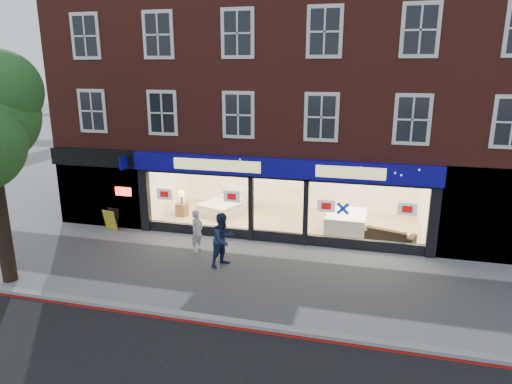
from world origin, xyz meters
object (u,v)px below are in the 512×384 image
at_px(mattress_stack, 346,222).
at_px(sofa, 389,235).
at_px(a_board, 111,219).
at_px(pedestrian_grey, 197,231).
at_px(display_bed, 224,207).
at_px(pedestrian_blue, 223,240).

bearing_deg(mattress_stack, sofa, -23.87).
distance_m(sofa, a_board, 11.06).
relative_size(sofa, pedestrian_grey, 1.25).
height_order(sofa, pedestrian_grey, pedestrian_grey).
distance_m(display_bed, pedestrian_blue, 5.32).
bearing_deg(pedestrian_grey, display_bed, 22.18).
height_order(a_board, pedestrian_grey, pedestrian_grey).
height_order(mattress_stack, sofa, mattress_stack).
xyz_separation_m(sofa, a_board, (-11.00, -1.20, 0.06)).
bearing_deg(mattress_stack, pedestrian_blue, -132.77).
bearing_deg(mattress_stack, pedestrian_grey, -148.22).
xyz_separation_m(sofa, pedestrian_grey, (-6.74, -2.43, 0.39)).
height_order(a_board, pedestrian_blue, pedestrian_blue).
height_order(display_bed, pedestrian_grey, pedestrian_grey).
relative_size(sofa, pedestrian_blue, 1.04).
bearing_deg(a_board, display_bed, 46.54).
bearing_deg(pedestrian_blue, display_bed, 46.66).
bearing_deg(sofa, pedestrian_blue, 50.52).
bearing_deg(sofa, a_board, 24.92).
relative_size(mattress_stack, pedestrian_grey, 1.28).
xyz_separation_m(display_bed, a_board, (-3.91, -2.86, 0.03)).
distance_m(display_bed, pedestrian_grey, 4.12).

